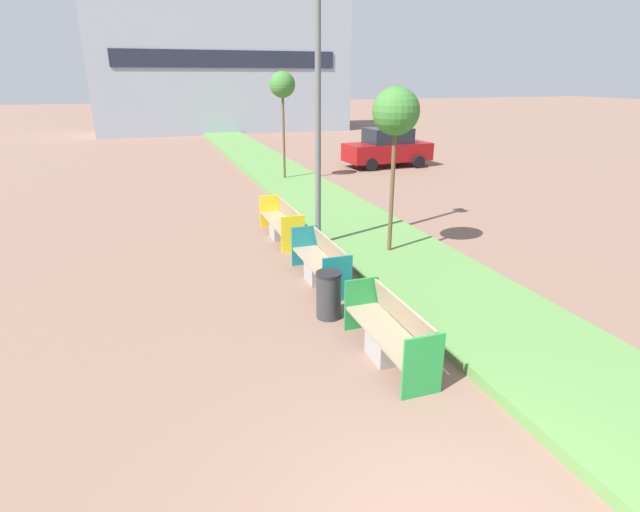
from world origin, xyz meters
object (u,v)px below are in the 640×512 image
Objects in this scene: street_lamp_post at (318,88)px; parked_car_distant at (387,148)px; bench_green_frame at (390,337)px; bench_yellow_frame at (282,225)px; sapling_tree_far at (282,86)px; bench_teal_frame at (321,265)px; sapling_tree_near at (396,113)px; litter_bin at (329,295)px.

street_lamp_post is 13.36m from parked_car_distant.
bench_green_frame is 0.50× the size of parked_car_distant.
sapling_tree_far reaches higher than bench_yellow_frame.
sapling_tree_near reaches higher than bench_teal_frame.
bench_green_frame is at bearing -90.01° from bench_teal_frame.
litter_bin is (-0.43, -1.67, 0.07)m from bench_teal_frame.
street_lamp_post is at bearing 83.43° from bench_green_frame.
bench_yellow_frame is at bearing -133.06° from parked_car_distant.
sapling_tree_near is 9.85m from sapling_tree_far.
bench_teal_frame is 1.73m from litter_bin.
bench_yellow_frame is at bearing 89.97° from bench_green_frame.
parked_car_distant is at bearing 58.46° from bench_teal_frame.
bench_teal_frame is at bearing -156.10° from sapling_tree_near.
bench_green_frame is at bearing -75.43° from litter_bin.
street_lamp_post is 1.78× the size of sapling_tree_near.
bench_teal_frame is 2.49× the size of litter_bin.
parked_car_distant is (8.29, 14.47, 0.47)m from litter_bin.
sapling_tree_near is (2.52, 2.60, 2.98)m from litter_bin.
street_lamp_post is 1.66× the size of parked_car_distant.
sapling_tree_near is at bearing -35.70° from street_lamp_post.
bench_yellow_frame is at bearing 85.00° from litter_bin.
bench_yellow_frame is 4.37m from sapling_tree_near.
bench_green_frame is 3.32m from bench_teal_frame.
sapling_tree_far reaches higher than sapling_tree_near.
bench_yellow_frame is at bearing -105.56° from sapling_tree_far.
bench_yellow_frame is (0.00, 6.58, 0.01)m from bench_green_frame.
parked_car_distant is at bearing 64.11° from sapling_tree_near.
sapling_tree_near is at bearing 23.90° from bench_teal_frame.
bench_yellow_frame is 0.34× the size of street_lamp_post.
bench_green_frame is 0.30× the size of street_lamp_post.
bench_green_frame is at bearing -90.03° from bench_yellow_frame.
bench_green_frame is at bearing -98.46° from sapling_tree_far.
litter_bin is 0.22× the size of sapling_tree_near.
bench_yellow_frame is 8.53m from sapling_tree_far.
sapling_tree_near is 0.91× the size of sapling_tree_far.
sapling_tree_near is (2.09, 4.25, 3.05)m from bench_green_frame.
bench_green_frame is 0.49× the size of sapling_tree_far.
sapling_tree_near is 13.43m from parked_car_distant.
bench_yellow_frame is 0.56× the size of sapling_tree_far.
sapling_tree_far is at bearing -164.20° from parked_car_distant.
street_lamp_post is (1.04, 3.66, 3.50)m from litter_bin.
bench_yellow_frame is 3.84m from street_lamp_post.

